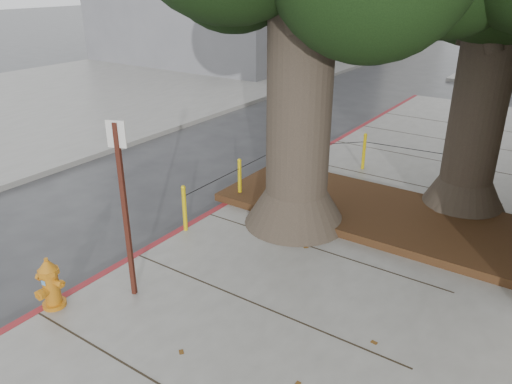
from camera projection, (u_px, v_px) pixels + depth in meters
ground at (225, 299)px, 7.93m from camera, size 140.00×140.00×0.00m
sidewalk_opposite at (116, 86)px, 22.70m from camera, size 14.00×60.00×0.15m
curb_red at (223, 208)px, 10.82m from camera, size 0.14×26.00×0.16m
planter_bed at (375, 212)px, 10.32m from camera, size 6.40×2.60×0.16m
bollard_ring at (311, 168)px, 11.42m from camera, size 3.79×5.39×0.95m
fire_hydrant at (50, 283)px, 7.37m from camera, size 0.44×0.41×0.83m
signpost at (124, 202)px, 7.19m from camera, size 0.26×0.13×2.79m
car_dark at (292, 55)px, 27.63m from camera, size 1.87×4.40×1.27m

